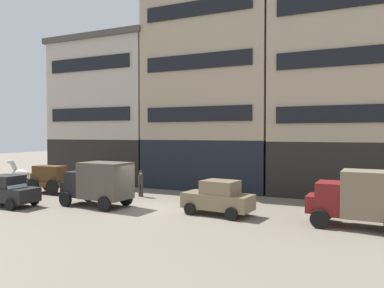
% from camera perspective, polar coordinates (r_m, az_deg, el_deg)
% --- Properties ---
extents(ground_plane, '(120.00, 120.00, 0.00)m').
position_cam_1_polar(ground_plane, '(22.16, -7.32, -9.61)').
color(ground_plane, slate).
extents(building_far_left, '(10.17, 5.77, 12.78)m').
position_cam_1_polar(building_far_left, '(34.92, -12.56, 5.06)').
color(building_far_left, black).
rests_on(building_far_left, ground_plane).
extents(building_center_left, '(10.40, 5.77, 15.83)m').
position_cam_1_polar(building_center_left, '(30.14, 2.82, 8.56)').
color(building_center_left, black).
rests_on(building_center_left, ground_plane).
extents(building_center_right, '(9.38, 5.77, 18.40)m').
position_cam_1_polar(building_center_right, '(28.26, 21.48, 11.56)').
color(building_center_right, black).
rests_on(building_center_right, ground_plane).
extents(cargo_wagon, '(2.94, 1.57, 1.98)m').
position_cam_1_polar(cargo_wagon, '(29.00, -20.94, -4.75)').
color(cargo_wagon, brown).
rests_on(cargo_wagon, ground_plane).
extents(draft_horse, '(2.35, 0.64, 2.30)m').
position_cam_1_polar(draft_horse, '(31.15, -24.76, -4.13)').
color(draft_horse, beige).
rests_on(draft_horse, ground_plane).
extents(delivery_truck_near, '(4.45, 2.36, 2.62)m').
position_cam_1_polar(delivery_truck_near, '(22.89, -14.14, -5.67)').
color(delivery_truck_near, black).
rests_on(delivery_truck_near, ground_plane).
extents(delivery_truck_far, '(4.42, 2.28, 2.62)m').
position_cam_1_polar(delivery_truck_far, '(18.82, 24.36, -7.34)').
color(delivery_truck_far, maroon).
rests_on(delivery_truck_far, ground_plane).
extents(sedan_dark, '(3.71, 1.88, 1.83)m').
position_cam_1_polar(sedan_dark, '(24.87, -26.28, -6.40)').
color(sedan_dark, black).
rests_on(sedan_dark, ground_plane).
extents(sedan_light, '(3.86, 2.20, 1.83)m').
position_cam_1_polar(sedan_light, '(20.01, 4.01, -8.15)').
color(sedan_light, '#7A6B4C').
rests_on(sedan_light, ground_plane).
extents(pedestrian_officer, '(0.40, 0.40, 1.79)m').
position_cam_1_polar(pedestrian_officer, '(25.85, -7.80, -5.79)').
color(pedestrian_officer, '#38332D').
rests_on(pedestrian_officer, ground_plane).
extents(fire_hydrant_curbside, '(0.24, 0.24, 0.83)m').
position_cam_1_polar(fire_hydrant_curbside, '(30.16, -13.27, -5.83)').
color(fire_hydrant_curbside, maroon).
rests_on(fire_hydrant_curbside, ground_plane).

